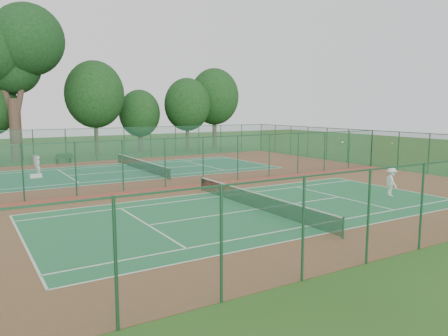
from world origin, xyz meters
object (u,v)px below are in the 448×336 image
(trash_bin, at_px, (35,160))
(big_tree, at_px, (11,50))
(bench, at_px, (64,158))
(player_far, at_px, (38,166))
(kit_bag, at_px, (36,176))
(player_near, at_px, (391,182))

(trash_bin, bearing_deg, big_tree, 101.13)
(bench, relative_size, big_tree, 0.11)
(player_far, xyz_separation_m, trash_bin, (0.91, 7.93, -0.36))
(trash_bin, xyz_separation_m, bench, (2.68, -0.13, 0.05))
(player_far, relative_size, kit_bag, 1.89)
(big_tree, bearing_deg, player_near, -61.21)
(big_tree, bearing_deg, kit_bag, -90.85)
(player_near, distance_m, kit_bag, 26.86)
(player_near, xyz_separation_m, big_tree, (-18.12, 32.97, 10.62))
(bench, relative_size, kit_bag, 1.98)
(trash_bin, distance_m, bench, 2.68)
(trash_bin, bearing_deg, bench, -2.77)
(player_near, relative_size, kit_bag, 2.05)
(trash_bin, height_order, bench, bench)
(player_far, distance_m, trash_bin, 7.99)
(player_near, relative_size, trash_bin, 1.85)
(bench, bearing_deg, big_tree, 112.77)
(player_near, height_order, bench, player_near)
(kit_bag, height_order, big_tree, big_tree)
(player_far, xyz_separation_m, big_tree, (-0.07, 12.88, 10.70))
(bench, distance_m, big_tree, 12.66)
(bench, bearing_deg, trash_bin, 164.27)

